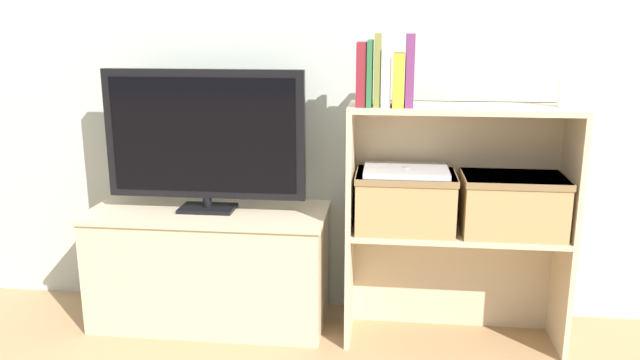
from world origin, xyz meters
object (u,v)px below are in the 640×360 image
book_mustard (398,80)px  book_olive (378,70)px  tv (204,137)px  book_plum (410,70)px  book_forest (370,73)px  baby_monitor (566,92)px  laptop (406,170)px  book_maroon (362,74)px  storage_basket_right (512,202)px  book_ivory (386,77)px  tv_stand (210,266)px  storage_basket_left (405,199)px

book_mustard → book_olive: bearing=180.0°
tv → book_plum: size_ratio=3.13×
tv → book_forest: bearing=-7.7°
book_plum → baby_monitor: size_ratio=1.88×
book_mustard → laptop: 0.34m
book_maroon → storage_basket_right: (0.57, 0.02, -0.47)m
tv → book_plum: (0.79, -0.09, 0.27)m
book_ivory → book_plum: size_ratio=0.80×
book_ivory → laptop: 0.36m
book_plum → book_forest: bearing=180.0°
book_forest → storage_basket_right: bearing=2.3°
book_ivory → book_maroon: bearing=180.0°
tv_stand → storage_basket_left: 0.86m
book_ivory → book_mustard: size_ratio=1.08×
tv → book_maroon: 0.68m
book_maroon → laptop: 0.40m
baby_monitor → book_forest: bearing=-177.0°
book_olive → book_ivory: size_ratio=1.26×
storage_basket_left → laptop: (0.00, 0.00, 0.11)m
book_olive → book_plum: bearing=-0.0°
storage_basket_left → storage_basket_right: same height
tv → baby_monitor: 1.36m
tv_stand → storage_basket_right: 1.24m
tv_stand → book_ivory: bearing=-7.2°
laptop → tv: bearing=175.2°
tv → book_forest: book_forest is taller
tv → book_forest: size_ratio=3.43×
tv_stand → book_forest: bearing=-7.8°
book_forest → laptop: bearing=8.8°
book_forest → book_olive: (0.03, 0.00, 0.01)m
book_olive → book_plum: 0.11m
tv → storage_basket_right: tv is taller
tv_stand → book_plum: size_ratio=3.78×
book_maroon → book_olive: (0.06, 0.00, 0.02)m
book_forest → tv_stand: bearing=172.2°
laptop → book_olive: bearing=-169.2°
tv_stand → book_plum: (0.79, -0.09, 0.82)m
book_plum → baby_monitor: bearing=3.8°
tv → baby_monitor: (1.35, -0.05, 0.20)m
baby_monitor → tv: bearing=177.8°
book_maroon → book_mustard: bearing=0.0°
book_maroon → storage_basket_right: bearing=2.2°
book_ivory → baby_monitor: size_ratio=1.49×
tv → book_mustard: book_mustard is taller
book_maroon → book_mustard: (0.13, 0.00, -0.02)m
tv_stand → book_mustard: (0.75, -0.09, 0.78)m
storage_basket_left → laptop: bearing=0.0°
book_ivory → storage_basket_left: size_ratio=0.55×
book_mustard → book_plum: (0.04, 0.00, 0.03)m
tv_stand → book_plum: 1.14m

